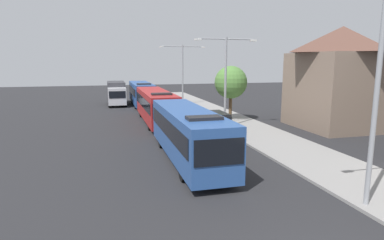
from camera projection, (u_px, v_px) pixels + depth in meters
bus_lead at (188, 132)px, 19.45m from camera, size 2.58×11.44×3.21m
bus_second_in_line at (156, 105)px, 31.79m from camera, size 2.58×12.35×3.21m
bus_middle at (141, 93)px, 44.37m from camera, size 2.58×11.24×3.21m
white_suv at (216, 123)px, 25.82m from camera, size 1.86×5.00×1.90m
box_truck_oncoming at (116, 93)px, 44.88m from camera, size 2.35×7.18×3.15m
streetlamp_near at (379, 73)px, 12.25m from camera, size 5.41×0.28×8.74m
streetlamp_mid at (226, 73)px, 27.91m from camera, size 5.55×0.28×7.82m
streetlamp_far at (183, 68)px, 43.46m from camera, size 6.21×0.28×7.95m
roadside_tree at (231, 82)px, 32.13m from camera, size 3.24×3.24×5.34m
house_far_gabled at (340, 77)px, 28.66m from camera, size 7.34×7.63×8.90m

